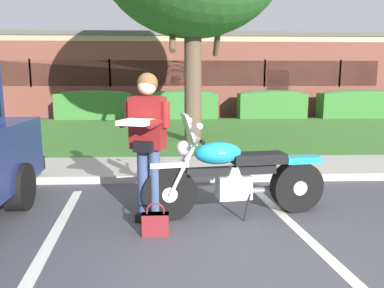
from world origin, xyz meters
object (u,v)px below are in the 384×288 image
object	(u,v)px
hedge_right	(357,104)
brick_building	(185,76)
handbag	(155,222)
hedge_center_left	(184,104)
motorcycle	(242,176)
hedge_left	(95,105)
rider_person	(147,136)
hedge_center_right	(272,104)

from	to	relation	value
hedge_right	brick_building	world-z (taller)	brick_building
handbag	hedge_right	xyz separation A→B (m)	(8.00, 11.71, 0.51)
hedge_center_left	brick_building	size ratio (longest dim) A/B	0.14
hedge_right	brick_building	xyz separation A→B (m)	(-7.23, 6.34, 1.22)
motorcycle	hedge_left	bearing A→B (deg)	110.43
rider_person	brick_building	xyz separation A→B (m)	(0.87, 17.64, 0.87)
rider_person	hedge_center_right	bearing A→B (deg)	68.78
hedge_right	handbag	bearing A→B (deg)	-124.35
handbag	hedge_right	size ratio (longest dim) A/B	0.11
motorcycle	hedge_center_left	distance (m)	11.15
handbag	hedge_left	size ratio (longest dim) A/B	0.12
brick_building	rider_person	bearing A→B (deg)	-92.84
hedge_center_right	brick_building	size ratio (longest dim) A/B	0.14
motorcycle	brick_building	world-z (taller)	brick_building
rider_person	hedge_right	xyz separation A→B (m)	(8.10, 11.29, -0.36)
motorcycle	brick_building	size ratio (longest dim) A/B	0.11
motorcycle	handbag	bearing A→B (deg)	-150.83
rider_person	handbag	distance (m)	0.96
hedge_center_left	hedge_center_right	size ratio (longest dim) A/B	0.98
motorcycle	hedge_right	world-z (taller)	motorcycle
hedge_left	hedge_center_right	world-z (taller)	same
rider_person	hedge_right	world-z (taller)	rider_person
hedge_left	rider_person	bearing A→B (deg)	-74.92
hedge_left	hedge_right	xyz separation A→B (m)	(11.14, 0.00, -0.00)
handbag	hedge_center_left	world-z (taller)	hedge_center_left
hedge_left	hedge_center_left	world-z (taller)	same
hedge_left	hedge_center_right	bearing A→B (deg)	0.00
hedge_center_right	motorcycle	bearing A→B (deg)	-106.39
hedge_left	handbag	bearing A→B (deg)	-74.97
rider_person	hedge_left	world-z (taller)	rider_person
rider_person	hedge_center_right	xyz separation A→B (m)	(4.39, 11.29, -0.36)
hedge_left	brick_building	bearing A→B (deg)	58.31
handbag	brick_building	bearing A→B (deg)	87.54
handbag	hedge_right	distance (m)	14.19
hedge_center_left	brick_building	bearing A→B (deg)	88.17
motorcycle	hedge_left	xyz separation A→B (m)	(-4.15, 11.14, 0.16)
hedge_right	brick_building	distance (m)	9.69
motorcycle	rider_person	xyz separation A→B (m)	(-1.11, -0.15, 0.52)
motorcycle	brick_building	xyz separation A→B (m)	(-0.23, 17.49, 1.39)
rider_person	hedge_center_left	world-z (taller)	rider_person
rider_person	motorcycle	bearing A→B (deg)	7.76
hedge_center_right	hedge_right	world-z (taller)	same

